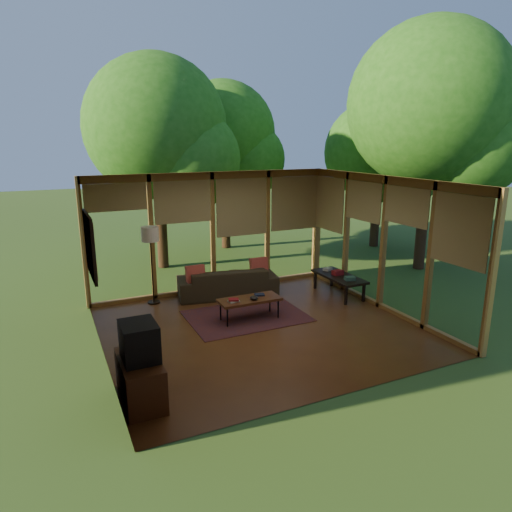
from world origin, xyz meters
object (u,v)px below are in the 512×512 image
coffee_table (250,300)px  side_console (339,277)px  sofa (227,282)px  television (139,341)px  media_cabinet (140,380)px  floor_lamp (150,238)px

coffee_table → side_console: (2.39, 0.47, 0.02)m
sofa → television: television is taller
media_cabinet → floor_lamp: size_ratio=0.61×
media_cabinet → television: television is taller
sofa → side_console: size_ratio=1.55×
sofa → media_cabinet: size_ratio=2.17×
media_cabinet → side_console: bearing=26.7°
side_console → television: bearing=-153.2°
sofa → floor_lamp: floor_lamp is taller
floor_lamp → media_cabinet: bearing=-105.2°
sofa → floor_lamp: size_ratio=1.32×
floor_lamp → side_console: bearing=-17.6°
coffee_table → television: bearing=-141.1°
sofa → coffee_table: 1.50m
media_cabinet → floor_lamp: 3.97m
media_cabinet → coffee_table: media_cabinet is taller
media_cabinet → side_console: media_cabinet is taller
media_cabinet → television: bearing=0.0°
media_cabinet → coffee_table: 3.17m
television → coffee_table: television is taller
sofa → television: (-2.59, -3.47, 0.53)m
television → floor_lamp: bearing=75.1°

